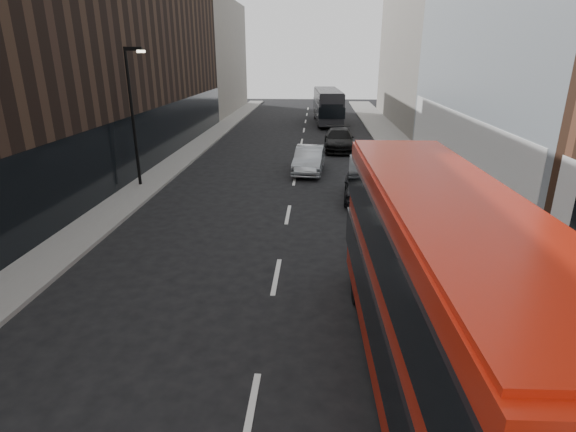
% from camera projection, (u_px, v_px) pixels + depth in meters
% --- Properties ---
extents(sidewalk_right, '(3.00, 80.00, 0.15)m').
position_uv_depth(sidewalk_right, '(410.00, 161.00, 30.05)').
color(sidewalk_right, slate).
rests_on(sidewalk_right, ground).
extents(sidewalk_left, '(2.00, 80.00, 0.15)m').
position_uv_depth(sidewalk_left, '(183.00, 158.00, 30.97)').
color(sidewalk_left, slate).
rests_on(sidewalk_left, ground).
extents(building_victorian, '(6.50, 24.00, 21.00)m').
position_uv_depth(building_victorian, '(422.00, 24.00, 44.41)').
color(building_victorian, slate).
rests_on(building_victorian, ground).
extents(building_left_mid, '(5.00, 24.00, 14.00)m').
position_uv_depth(building_left_mid, '(148.00, 52.00, 33.52)').
color(building_left_mid, black).
rests_on(building_left_mid, ground).
extents(building_left_far, '(5.00, 20.00, 13.00)m').
position_uv_depth(building_left_far, '(213.00, 57.00, 54.35)').
color(building_left_far, slate).
rests_on(building_left_far, ground).
extents(street_lamp, '(1.06, 0.22, 7.00)m').
position_uv_depth(street_lamp, '(133.00, 108.00, 23.02)').
color(street_lamp, black).
rests_on(street_lamp, sidewalk_left).
extents(red_bus, '(2.90, 11.03, 4.43)m').
position_uv_depth(red_bus, '(438.00, 287.00, 8.88)').
color(red_bus, '#B81C0B').
rests_on(red_bus, ground).
extents(grey_bus, '(3.09, 10.65, 3.40)m').
position_uv_depth(grey_bus, '(328.00, 105.00, 46.53)').
color(grey_bus, black).
rests_on(grey_bus, ground).
extents(car_a, '(2.08, 4.49, 1.49)m').
position_uv_depth(car_a, '(362.00, 184.00, 22.16)').
color(car_a, black).
rests_on(car_a, ground).
extents(car_b, '(2.01, 4.84, 1.56)m').
position_uv_depth(car_b, '(309.00, 159.00, 27.28)').
color(car_b, '#989CA0').
rests_on(car_b, ground).
extents(car_c, '(2.25, 5.39, 1.56)m').
position_uv_depth(car_c, '(339.00, 139.00, 33.71)').
color(car_c, black).
rests_on(car_c, ground).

